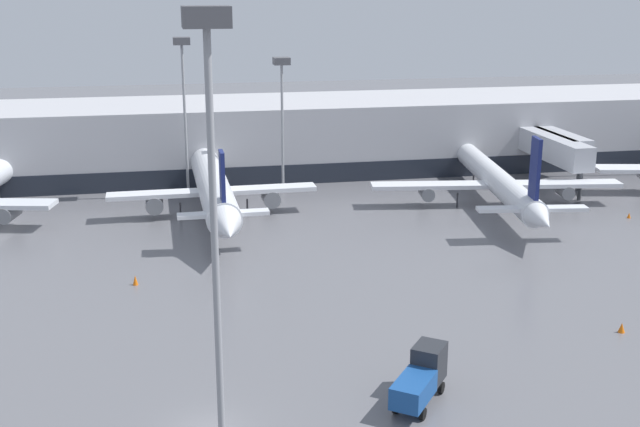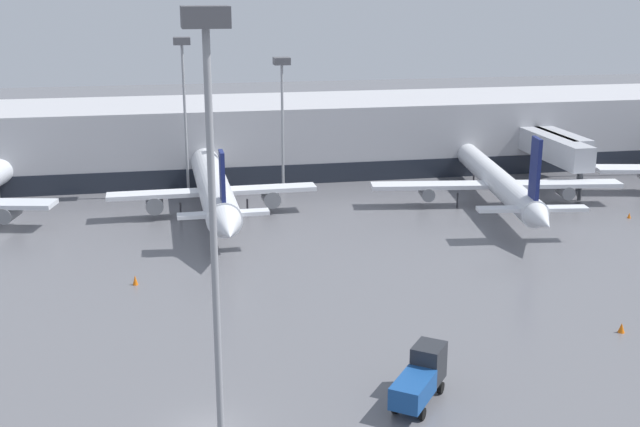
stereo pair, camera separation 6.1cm
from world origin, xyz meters
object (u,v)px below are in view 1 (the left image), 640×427
object	(u,v)px
apron_light_mast_1	(211,143)
apron_light_mast_6	(183,72)
service_truck_1	(421,377)
traffic_cone_1	(629,215)
parked_jet_2	(213,186)
apron_light_mast_3	(282,84)
traffic_cone_0	(135,280)
traffic_cone_2	(622,328)
parked_jet_0	(497,181)

from	to	relation	value
apron_light_mast_1	apron_light_mast_6	bearing A→B (deg)	89.42
apron_light_mast_1	apron_light_mast_6	size ratio (longest dim) A/B	1.26
service_truck_1	traffic_cone_1	distance (m)	45.88
parked_jet_2	traffic_cone_1	size ratio (longest dim) A/B	63.47
apron_light_mast_1	apron_light_mast_3	bearing A→B (deg)	78.89
traffic_cone_0	parked_jet_2	bearing A→B (deg)	68.50
parked_jet_2	traffic_cone_2	xyz separation A→B (m)	(25.62, -34.95, -2.78)
parked_jet_0	service_truck_1	size ratio (longest dim) A/B	6.78
parked_jet_2	apron_light_mast_1	xyz separation A→B (m)	(-2.88, -49.95, 14.02)
traffic_cone_1	apron_light_mast_3	bearing A→B (deg)	151.93
service_truck_1	traffic_cone_1	world-z (taller)	service_truck_1
apron_light_mast_3	service_truck_1	bearing A→B (deg)	-89.46
parked_jet_2	traffic_cone_2	world-z (taller)	parked_jet_2
traffic_cone_0	apron_light_mast_3	world-z (taller)	apron_light_mast_3
traffic_cone_2	apron_light_mast_6	xyz separation A→B (m)	(-27.92, 43.05, 13.70)
parked_jet_0	traffic_cone_1	distance (m)	13.88
parked_jet_2	apron_light_mast_3	world-z (taller)	apron_light_mast_3
apron_light_mast_6	traffic_cone_1	bearing A→B (deg)	-21.54
traffic_cone_0	traffic_cone_2	xyz separation A→B (m)	(33.15, -15.83, -0.05)
traffic_cone_1	traffic_cone_2	xyz separation A→B (m)	(-16.28, -25.61, 0.07)
parked_jet_0	traffic_cone_0	bearing A→B (deg)	122.48
traffic_cone_2	apron_light_mast_1	size ratio (longest dim) A/B	0.03
parked_jet_0	traffic_cone_0	size ratio (longest dim) A/B	44.63
parked_jet_2	traffic_cone_0	world-z (taller)	parked_jet_2
traffic_cone_1	apron_light_mast_6	size ratio (longest dim) A/B	0.03
parked_jet_0	service_truck_1	world-z (taller)	parked_jet_0
parked_jet_0	traffic_cone_2	size ratio (longest dim) A/B	50.62
parked_jet_0	apron_light_mast_1	world-z (taller)	apron_light_mast_1
traffic_cone_2	apron_light_mast_1	world-z (taller)	apron_light_mast_1
parked_jet_0	apron_light_mast_3	xyz separation A→B (m)	(-21.76, 10.50, 9.60)
traffic_cone_1	apron_light_mast_6	world-z (taller)	apron_light_mast_6
apron_light_mast_1	traffic_cone_0	bearing A→B (deg)	98.58
service_truck_1	apron_light_mast_1	bearing A→B (deg)	162.91
parked_jet_0	traffic_cone_0	distance (m)	41.60
traffic_cone_1	traffic_cone_2	bearing A→B (deg)	-122.44
apron_light_mast_3	parked_jet_2	bearing A→B (deg)	-135.53
parked_jet_0	parked_jet_2	size ratio (longest dim) A/B	0.98
parked_jet_0	apron_light_mast_1	xyz separation A→B (m)	(-33.22, -47.88, 14.36)
service_truck_1	apron_light_mast_1	distance (m)	21.45
parked_jet_0	apron_light_mast_6	bearing A→B (deg)	80.93
parked_jet_0	apron_light_mast_3	bearing A→B (deg)	72.49
parked_jet_0	parked_jet_2	xyz separation A→B (m)	(-30.34, 2.07, 0.34)
traffic_cone_1	traffic_cone_2	distance (m)	30.34
traffic_cone_0	traffic_cone_2	bearing A→B (deg)	-25.52
apron_light_mast_1	traffic_cone_2	bearing A→B (deg)	27.76
parked_jet_2	apron_light_mast_1	world-z (taller)	apron_light_mast_1
apron_light_mast_6	traffic_cone_2	bearing A→B (deg)	-57.04
parked_jet_0	parked_jet_2	world-z (taller)	parked_jet_0
parked_jet_0	apron_light_mast_1	distance (m)	60.02
service_truck_1	parked_jet_0	bearing A→B (deg)	8.64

